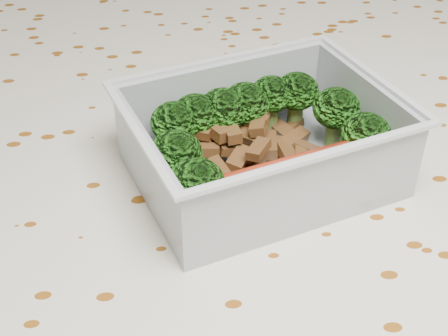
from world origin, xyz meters
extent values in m
cube|color=brown|center=(0.00, 0.00, 0.73)|extent=(1.40, 0.90, 0.04)
cube|color=silver|center=(0.00, 0.00, 0.75)|extent=(1.46, 0.96, 0.01)
cube|color=silver|center=(0.00, 0.48, 0.66)|extent=(1.46, 0.01, 0.18)
cube|color=silver|center=(0.02, 0.01, 0.76)|extent=(0.18, 0.16, 0.00)
cube|color=silver|center=(0.00, 0.07, 0.79)|extent=(0.15, 0.05, 0.05)
cube|color=silver|center=(0.04, -0.04, 0.79)|extent=(0.15, 0.05, 0.05)
cube|color=silver|center=(0.09, 0.04, 0.79)|extent=(0.04, 0.11, 0.05)
cube|color=silver|center=(-0.05, -0.01, 0.79)|extent=(0.04, 0.11, 0.05)
cube|color=silver|center=(0.00, 0.07, 0.81)|extent=(0.16, 0.06, 0.00)
cube|color=silver|center=(0.04, -0.05, 0.81)|extent=(0.16, 0.06, 0.00)
cube|color=silver|center=(0.10, 0.04, 0.81)|extent=(0.04, 0.11, 0.00)
cube|color=silver|center=(-0.05, -0.01, 0.81)|extent=(0.04, 0.11, 0.00)
cylinder|color=#608C3F|center=(-0.03, 0.03, 0.77)|extent=(0.01, 0.01, 0.02)
ellipsoid|color=#2C851B|center=(-0.03, 0.03, 0.79)|extent=(0.03, 0.03, 0.03)
cylinder|color=#608C3F|center=(-0.02, 0.04, 0.77)|extent=(0.01, 0.01, 0.02)
ellipsoid|color=#2C851B|center=(-0.02, 0.04, 0.79)|extent=(0.03, 0.03, 0.03)
cylinder|color=#608C3F|center=(0.00, 0.04, 0.77)|extent=(0.01, 0.01, 0.02)
ellipsoid|color=#2C851B|center=(0.00, 0.04, 0.79)|extent=(0.03, 0.03, 0.03)
cylinder|color=#608C3F|center=(0.02, 0.05, 0.77)|extent=(0.01, 0.01, 0.02)
ellipsoid|color=#2C851B|center=(0.02, 0.05, 0.79)|extent=(0.03, 0.03, 0.03)
cylinder|color=#608C3F|center=(0.04, 0.06, 0.77)|extent=(0.01, 0.01, 0.02)
ellipsoid|color=#2C851B|center=(0.04, 0.06, 0.79)|extent=(0.03, 0.03, 0.02)
cylinder|color=#608C3F|center=(0.06, 0.06, 0.77)|extent=(0.01, 0.01, 0.02)
ellipsoid|color=#2C851B|center=(0.06, 0.06, 0.79)|extent=(0.03, 0.03, 0.03)
cylinder|color=#608C3F|center=(-0.03, 0.00, 0.77)|extent=(0.01, 0.01, 0.02)
ellipsoid|color=#2C851B|center=(-0.03, 0.00, 0.79)|extent=(0.03, 0.03, 0.03)
cylinder|color=#608C3F|center=(0.08, 0.04, 0.77)|extent=(0.01, 0.01, 0.02)
ellipsoid|color=#2C851B|center=(0.08, 0.04, 0.79)|extent=(0.03, 0.03, 0.03)
cylinder|color=#608C3F|center=(-0.02, -0.03, 0.77)|extent=(0.01, 0.01, 0.02)
ellipsoid|color=#2C851B|center=(-0.02, -0.03, 0.79)|extent=(0.03, 0.03, 0.03)
cylinder|color=#608C3F|center=(0.09, 0.01, 0.77)|extent=(0.01, 0.01, 0.02)
ellipsoid|color=#2C851B|center=(0.09, 0.01, 0.79)|extent=(0.03, 0.03, 0.03)
cube|color=brown|center=(0.01, 0.00, 0.77)|extent=(0.03, 0.02, 0.01)
cube|color=brown|center=(0.04, 0.03, 0.77)|extent=(0.01, 0.03, 0.01)
cube|color=brown|center=(0.02, 0.04, 0.78)|extent=(0.03, 0.02, 0.01)
cube|color=brown|center=(-0.02, 0.02, 0.77)|extent=(0.01, 0.02, 0.01)
cube|color=brown|center=(0.05, 0.05, 0.77)|extent=(0.02, 0.03, 0.01)
cube|color=brown|center=(0.05, 0.04, 0.77)|extent=(0.02, 0.02, 0.01)
cube|color=brown|center=(-0.01, 0.03, 0.78)|extent=(0.02, 0.03, 0.01)
cube|color=brown|center=(0.02, 0.03, 0.77)|extent=(0.02, 0.02, 0.01)
cube|color=brown|center=(-0.02, 0.01, 0.77)|extent=(0.03, 0.02, 0.01)
cube|color=brown|center=(0.01, 0.01, 0.77)|extent=(0.02, 0.03, 0.01)
cube|color=brown|center=(0.02, 0.01, 0.77)|extent=(0.02, 0.02, 0.01)
cube|color=brown|center=(0.05, 0.05, 0.76)|extent=(0.02, 0.02, 0.01)
cube|color=brown|center=(0.00, 0.03, 0.77)|extent=(0.01, 0.02, 0.01)
cube|color=brown|center=(-0.02, 0.03, 0.78)|extent=(0.02, 0.02, 0.01)
cube|color=brown|center=(0.00, 0.00, 0.77)|extent=(0.01, 0.03, 0.01)
cube|color=brown|center=(0.03, 0.04, 0.78)|extent=(0.02, 0.03, 0.01)
cube|color=brown|center=(0.00, 0.04, 0.77)|extent=(0.02, 0.03, 0.01)
cube|color=brown|center=(0.03, 0.04, 0.77)|extent=(0.01, 0.03, 0.01)
cube|color=brown|center=(0.02, 0.01, 0.78)|extent=(0.02, 0.02, 0.01)
cube|color=brown|center=(0.00, 0.03, 0.78)|extent=(0.01, 0.02, 0.01)
cube|color=brown|center=(0.05, 0.01, 0.77)|extent=(0.01, 0.03, 0.01)
cube|color=brown|center=(-0.01, 0.02, 0.77)|extent=(0.02, 0.01, 0.01)
cube|color=brown|center=(0.06, 0.02, 0.77)|extent=(0.02, 0.02, 0.01)
cube|color=brown|center=(-0.01, 0.00, 0.77)|extent=(0.01, 0.02, 0.01)
cube|color=brown|center=(0.03, 0.03, 0.77)|extent=(0.01, 0.03, 0.01)
cube|color=brown|center=(0.00, 0.00, 0.77)|extent=(0.02, 0.03, 0.01)
cylinder|color=red|center=(0.04, -0.02, 0.78)|extent=(0.12, 0.06, 0.03)
sphere|color=red|center=(0.09, 0.00, 0.78)|extent=(0.03, 0.03, 0.03)
sphere|color=red|center=(-0.02, -0.04, 0.78)|extent=(0.03, 0.03, 0.03)
camera|label=1|loc=(-0.04, -0.31, 1.01)|focal=50.00mm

